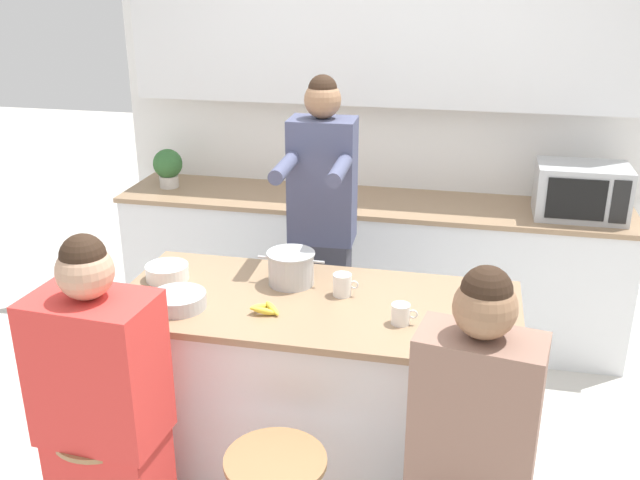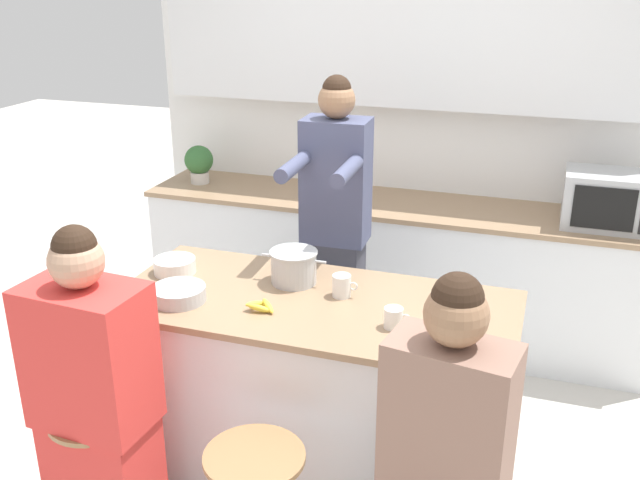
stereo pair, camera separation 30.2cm
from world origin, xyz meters
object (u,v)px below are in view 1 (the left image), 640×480
at_px(banana_bunch, 265,309).
at_px(person_cooking, 322,247).
at_px(person_seated_near, 469,478).
at_px(cooking_pot, 291,268).
at_px(potted_plant, 168,166).
at_px(coffee_cup_near, 342,285).
at_px(microwave, 581,191).
at_px(person_wrapped_blanket, 105,423).
at_px(coffee_cup_far, 401,314).
at_px(fruit_bowl, 167,272).
at_px(kitchen_island, 316,393).

bearing_deg(banana_bunch, person_cooking, 86.15).
height_order(person_seated_near, cooking_pot, person_seated_near).
distance_m(cooking_pot, potted_plant, 1.83).
relative_size(person_cooking, coffee_cup_near, 15.81).
bearing_deg(microwave, person_wrapped_blanket, -131.23).
bearing_deg(person_cooking, cooking_pot, -94.68).
distance_m(person_wrapped_blanket, microwave, 2.90).
relative_size(person_cooking, coffee_cup_far, 16.61).
xyz_separation_m(coffee_cup_near, potted_plant, (-1.44, 1.45, 0.06)).
relative_size(person_wrapped_blanket, cooking_pot, 4.69).
bearing_deg(fruit_bowl, potted_plant, 113.31).
xyz_separation_m(kitchen_island, coffee_cup_far, (0.37, -0.13, 0.50)).
bearing_deg(potted_plant, person_seated_near, -47.50).
bearing_deg(coffee_cup_near, person_seated_near, -52.30).
xyz_separation_m(fruit_bowl, microwave, (1.95, 1.42, 0.08)).
relative_size(person_wrapped_blanket, fruit_bowl, 7.36).
bearing_deg(banana_bunch, fruit_bowl, 156.41).
bearing_deg(person_cooking, coffee_cup_near, -71.96).
relative_size(kitchen_island, banana_bunch, 12.19).
height_order(coffee_cup_near, microwave, microwave).
bearing_deg(kitchen_island, banana_bunch, -138.83).
bearing_deg(person_seated_near, fruit_bowl, 161.30).
xyz_separation_m(person_cooking, banana_bunch, (-0.06, -0.85, 0.05)).
distance_m(coffee_cup_near, coffee_cup_far, 0.35).
bearing_deg(kitchen_island, person_seated_near, -44.58).
bearing_deg(banana_bunch, potted_plant, 124.47).
distance_m(kitchen_island, fruit_bowl, 0.87).
bearing_deg(fruit_bowl, kitchen_island, -6.07).
distance_m(person_cooking, microwave, 1.59).
bearing_deg(person_wrapped_blanket, cooking_pot, 61.86).
distance_m(person_seated_near, microwave, 2.27).
bearing_deg(kitchen_island, cooking_pot, 134.43).
height_order(person_seated_near, coffee_cup_far, person_seated_near).
distance_m(kitchen_island, cooking_pot, 0.58).
bearing_deg(fruit_bowl, person_seated_near, -28.15).
height_order(kitchen_island, potted_plant, potted_plant).
height_order(microwave, potted_plant, microwave).
relative_size(person_cooking, cooking_pot, 5.86).
xyz_separation_m(person_cooking, coffee_cup_near, (0.22, -0.61, 0.08)).
bearing_deg(fruit_bowl, cooking_pot, 7.67).
bearing_deg(coffee_cup_near, person_cooking, 109.94).
relative_size(cooking_pot, coffee_cup_near, 2.70).
relative_size(coffee_cup_far, banana_bunch, 0.76).
height_order(person_wrapped_blanket, banana_bunch, person_wrapped_blanket).
relative_size(coffee_cup_near, microwave, 0.22).
xyz_separation_m(kitchen_island, banana_bunch, (-0.18, -0.16, 0.48)).
bearing_deg(person_cooking, fruit_bowl, -135.69).
bearing_deg(banana_bunch, coffee_cup_far, 3.21).
height_order(kitchen_island, person_cooking, person_cooking).
height_order(person_wrapped_blanket, microwave, person_wrapped_blanket).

